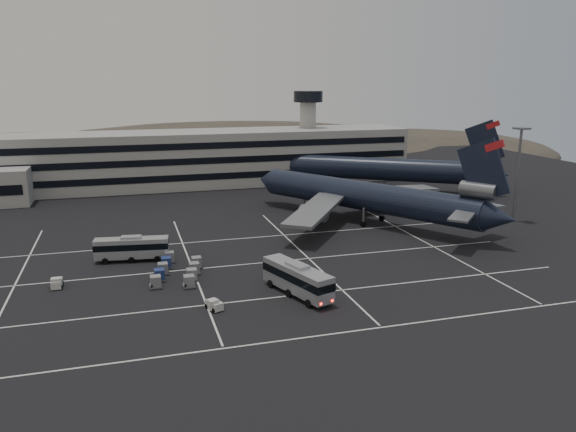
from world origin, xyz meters
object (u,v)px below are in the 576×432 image
object	(u,v)px
tug_a	(57,283)
uld_cluster	(176,270)
bus_near	(297,278)
bus_far	(132,247)
trijet_main	(367,196)

from	to	relation	value
tug_a	uld_cluster	world-z (taller)	uld_cluster
bus_near	bus_far	distance (m)	28.83
bus_far	uld_cluster	bearing A→B (deg)	-138.01
bus_far	tug_a	size ratio (longest dim) A/B	4.65
bus_near	uld_cluster	bearing A→B (deg)	121.19
trijet_main	bus_near	size ratio (longest dim) A/B	4.21
trijet_main	bus_far	distance (m)	45.84
bus_near	tug_a	size ratio (longest dim) A/B	5.04
tug_a	trijet_main	bearing A→B (deg)	20.72
trijet_main	bus_far	bearing A→B (deg)	162.98
bus_far	uld_cluster	world-z (taller)	bus_far
bus_near	uld_cluster	xyz separation A→B (m)	(-14.33, 11.95, -1.52)
bus_far	tug_a	xyz separation A→B (m)	(-10.00, -9.10, -1.45)
bus_far	tug_a	world-z (taller)	bus_far
trijet_main	tug_a	xyz separation A→B (m)	(-54.26, -20.61, -4.56)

